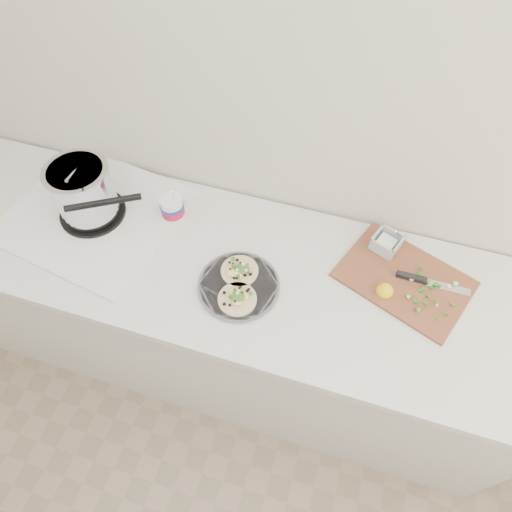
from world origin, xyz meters
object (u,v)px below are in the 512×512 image
(tub, at_px, (172,206))
(cutboard, at_px, (405,275))
(stove, at_px, (87,199))
(taco_plate, at_px, (238,285))

(tub, xyz_separation_m, cutboard, (0.85, -0.01, -0.05))
(stove, height_order, tub, stove)
(stove, height_order, taco_plate, stove)
(taco_plate, height_order, cutboard, cutboard)
(stove, relative_size, cutboard, 1.36)
(stove, relative_size, taco_plate, 2.43)
(tub, height_order, cutboard, tub)
(stove, xyz_separation_m, taco_plate, (0.62, -0.13, -0.08))
(stove, bearing_deg, taco_plate, -3.32)
(stove, relative_size, tub, 3.45)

